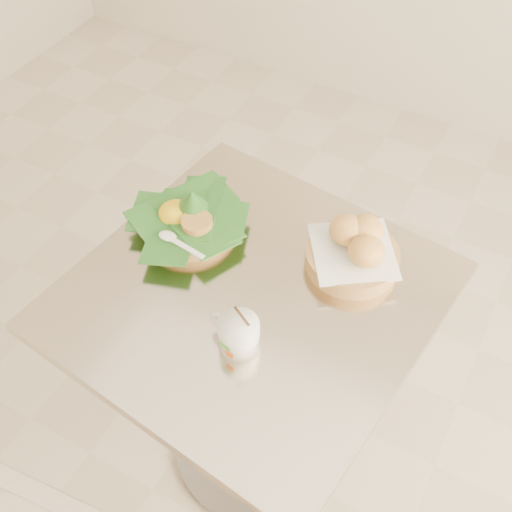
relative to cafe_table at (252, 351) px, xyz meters
The scene contains 5 objects.
floor 0.56m from the cafe_table, behind, with size 3.60×3.60×0.00m, color beige.
cafe_table is the anchor object (origin of this frame).
rice_basket 0.34m from the cafe_table, 156.04° to the left, with size 0.26×0.26×0.13m.
bread_basket 0.35m from the cafe_table, 49.19° to the left, with size 0.23×0.23×0.10m.
coffee_mug 0.29m from the cafe_table, 72.24° to the right, with size 0.11×0.08×0.14m.
Camera 1 is at (0.59, -0.69, 1.79)m, focal length 45.00 mm.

